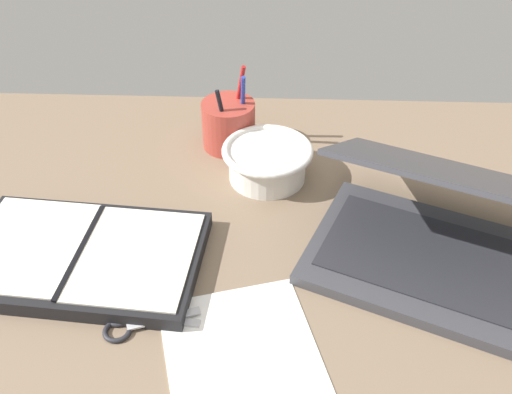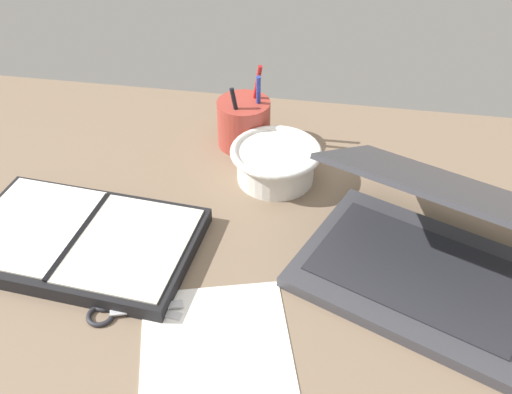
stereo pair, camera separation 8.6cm
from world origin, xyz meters
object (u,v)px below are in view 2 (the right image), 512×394
(pen_cup, at_px, (244,123))
(planner, at_px, (81,240))
(laptop, at_px, (429,245))
(scissors, at_px, (114,308))
(bowl, at_px, (276,162))

(pen_cup, distance_m, planner, 0.38)
(laptop, relative_size, scissors, 3.21)
(scissors, bearing_deg, pen_cup, 69.96)
(laptop, height_order, pen_cup, laptop)
(planner, bearing_deg, pen_cup, 63.87)
(pen_cup, distance_m, scissors, 0.45)
(planner, height_order, scissors, planner)
(bowl, height_order, pen_cup, pen_cup)
(laptop, bearing_deg, scissors, -137.73)
(laptop, xyz_separation_m, bowl, (-0.25, 0.19, -0.02))
(bowl, xyz_separation_m, planner, (-0.27, -0.22, -0.02))
(bowl, bearing_deg, pen_cup, 126.50)
(scissors, bearing_deg, bowl, 55.27)
(bowl, relative_size, planner, 0.43)
(pen_cup, relative_size, scissors, 1.22)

